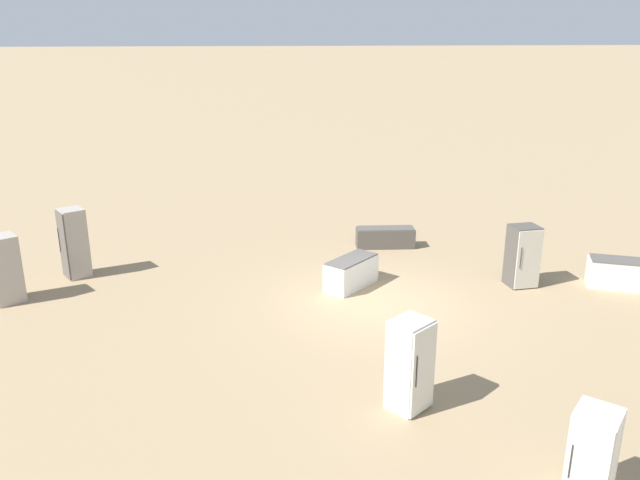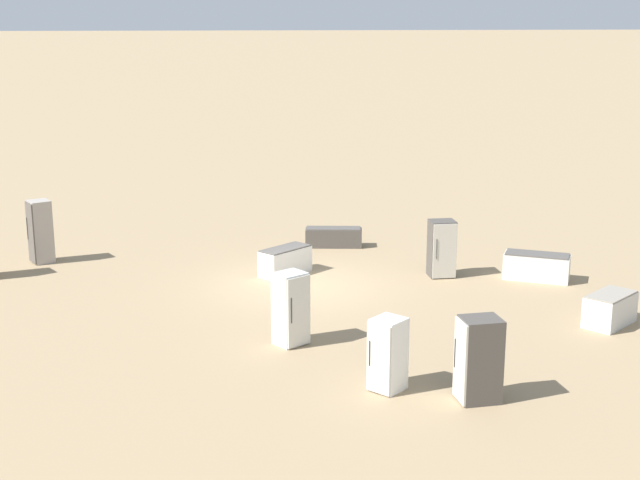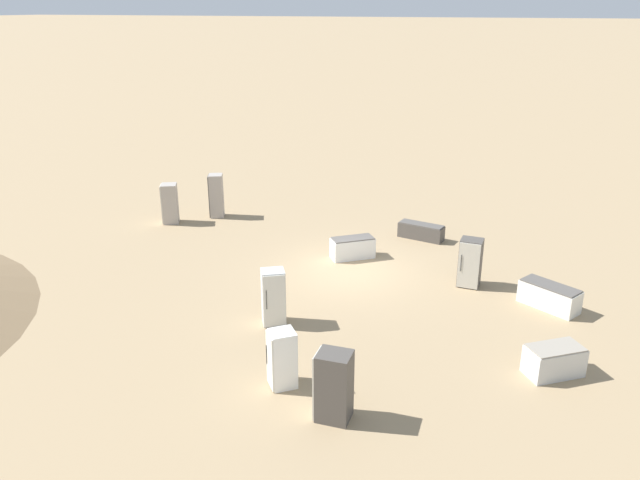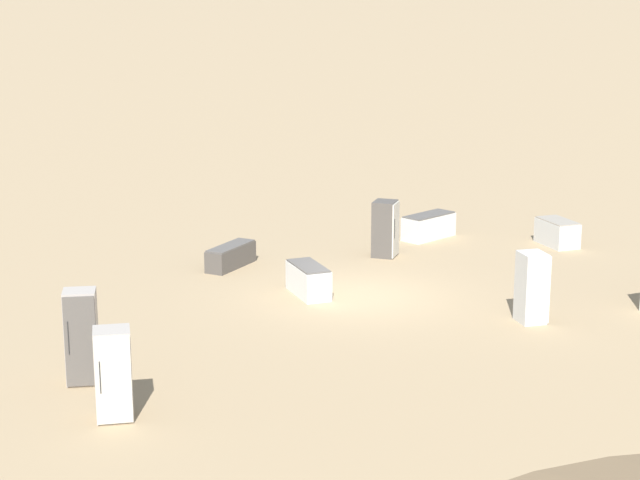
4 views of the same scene
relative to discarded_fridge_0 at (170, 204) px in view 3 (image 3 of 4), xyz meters
The scene contains 11 objects.
ground_plane 9.16m from the discarded_fridge_0, 14.31° to the right, with size 1000.00×1000.00×0.00m, color #9E8460.
discarded_fridge_0 is the anchor object (origin of this frame).
discarded_fridge_1 13.50m from the discarded_fridge_0, 44.58° to the right, with size 0.86×0.85×1.49m.
discarded_fridge_2 13.10m from the discarded_fridge_0, ahead, with size 0.72×0.68×1.63m.
discarded_fridge_3 10.69m from the discarded_fridge_0, 10.60° to the left, with size 1.88×0.88×0.63m.
discarded_fridge_4 2.04m from the discarded_fridge_0, 45.65° to the left, with size 0.83×0.83×1.91m.
discarded_fridge_5 15.76m from the discarded_fridge_0, ahead, with size 1.94×1.49×0.76m.
discarded_fridge_6 8.64m from the discarded_fridge_0, ahead, with size 1.65×1.52×0.79m.
discarded_fridge_7 17.10m from the discarded_fridge_0, 22.39° to the right, with size 1.58×1.47×0.78m.
discarded_fridge_8 15.20m from the discarded_fridge_0, 42.36° to the right, with size 0.84×0.69×1.68m.
discarded_fridge_9 10.41m from the discarded_fridge_0, 39.48° to the right, with size 0.88×0.86×1.68m.
Camera 3 is at (6.42, -19.13, 8.79)m, focal length 35.00 mm.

